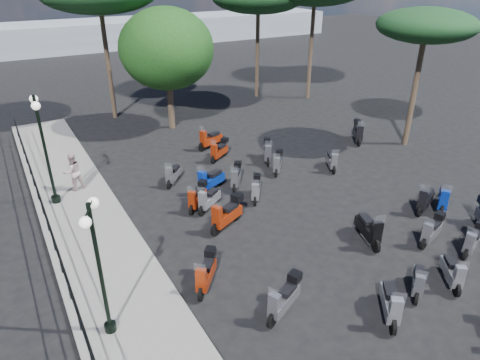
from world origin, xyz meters
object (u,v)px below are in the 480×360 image
scooter_20 (432,231)px  scooter_16 (236,177)px  scooter_5 (210,181)px  scooter_8 (391,304)px  pedestrian_far (73,172)px  scooter_21 (369,230)px  pine_3 (426,26)px  scooter_27 (443,199)px  scooter_17 (210,140)px  scooter_29 (358,133)px  scooter_26 (425,199)px  broadleaf_tree (167,49)px  lamp_post_1 (99,263)px  scooter_2 (206,273)px  scooter_4 (173,175)px  scooter_15 (256,189)px  scooter_3 (227,214)px  scooter_10 (197,197)px  scooter_19 (452,272)px  scooter_28 (332,161)px  scooter_22 (278,163)px  scooter_11 (219,151)px  scooter_30 (473,241)px  scooter_9 (209,200)px  scooter_7 (284,299)px  lamp_post_2 (44,144)px  scooter_14 (418,282)px

scooter_20 → scooter_16: bearing=11.0°
scooter_5 → scooter_8: (0.93, -9.18, -0.02)m
pedestrian_far → scooter_21: size_ratio=0.96×
pine_3 → scooter_27: bearing=-128.0°
scooter_17 → scooter_29: scooter_29 is taller
scooter_26 → broadleaf_tree: broadleaf_tree is taller
lamp_post_1 → scooter_20: size_ratio=2.52×
pedestrian_far → scooter_2: 8.57m
lamp_post_1 → scooter_5: lamp_post_1 is taller
pedestrian_far → scooter_26: bearing=128.7°
scooter_4 → scooter_8: size_ratio=0.87×
scooter_15 → scooter_3: bearing=67.8°
scooter_5 → scooter_15: (1.33, -1.58, -0.05)m
scooter_21 → scooter_10: bearing=-31.1°
scooter_19 → scooter_28: scooter_19 is taller
scooter_22 → scooter_29: (6.08, 1.03, 0.09)m
scooter_16 → scooter_22: (2.44, 0.32, -0.02)m
scooter_2 → scooter_3: bearing=-88.7°
scooter_3 → scooter_10: 1.90m
scooter_4 → scooter_10: 2.50m
scooter_11 → scooter_30: 11.89m
scooter_30 → scooter_11: bearing=1.4°
scooter_9 → scooter_17: bearing=-60.4°
scooter_3 → scooter_30: bearing=-156.2°
scooter_27 → scooter_11: bearing=-4.3°
broadleaf_tree → scooter_7: bearing=-101.2°
scooter_20 → scooter_26: bearing=-62.9°
lamp_post_1 → scooter_26: size_ratio=2.37×
pedestrian_far → scooter_17: pedestrian_far is taller
scooter_29 → scooter_28: bearing=65.8°
scooter_7 → scooter_16: scooter_7 is taller
lamp_post_2 → scooter_11: bearing=8.2°
scooter_9 → scooter_30: (6.46, -7.06, 0.03)m
lamp_post_1 → scooter_29: lamp_post_1 is taller
scooter_14 → scooter_16: (-1.24, 8.71, 0.06)m
scooter_19 → scooter_26: (3.01, 3.41, 0.04)m
lamp_post_2 → scooter_3: bearing=-40.7°
pedestrian_far → scooter_20: 14.30m
scooter_21 → scooter_26: bearing=-152.0°
scooter_8 → scooter_15: (0.40, 7.59, -0.03)m
scooter_2 → scooter_5: 6.18m
scooter_2 → scooter_4: size_ratio=1.08×
pedestrian_far → scooter_10: size_ratio=1.33×
scooter_16 → scooter_19: bearing=142.9°
scooter_15 → scooter_26: 6.74m
scooter_7 → scooter_26: bearing=-102.9°
pine_3 → broadleaf_tree: bearing=138.3°
lamp_post_2 → scooter_28: lamp_post_2 is taller
scooter_4 → scooter_22: bearing=-154.2°
scooter_9 → scooter_17: scooter_17 is taller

